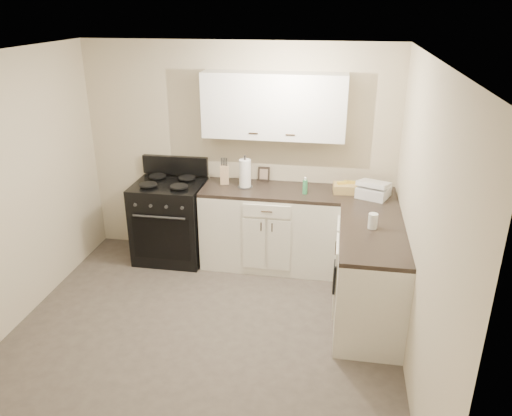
% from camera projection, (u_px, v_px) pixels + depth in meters
% --- Properties ---
extents(floor, '(3.60, 3.60, 0.00)m').
position_uv_depth(floor, '(202.00, 337.00, 4.63)').
color(floor, '#473F38').
rests_on(floor, ground).
extents(ceiling, '(3.60, 3.60, 0.00)m').
position_uv_depth(ceiling, '(188.00, 57.00, 3.67)').
color(ceiling, white).
rests_on(ceiling, wall_back).
extents(wall_back, '(3.60, 0.00, 3.60)m').
position_uv_depth(wall_back, '(239.00, 153.00, 5.78)').
color(wall_back, beige).
rests_on(wall_back, ground).
extents(wall_right, '(0.00, 3.60, 3.60)m').
position_uv_depth(wall_right, '(420.00, 228.00, 3.87)').
color(wall_right, beige).
rests_on(wall_right, ground).
extents(wall_left, '(0.00, 3.60, 3.60)m').
position_uv_depth(wall_left, '(0.00, 200.00, 4.43)').
color(wall_left, beige).
rests_on(wall_left, ground).
extents(wall_front, '(3.60, 0.00, 3.60)m').
position_uv_depth(wall_front, '(96.00, 352.00, 2.51)').
color(wall_front, beige).
rests_on(wall_front, ground).
extents(base_cabinets_back, '(1.55, 0.60, 0.90)m').
position_uv_depth(base_cabinets_back, '(271.00, 229.00, 5.75)').
color(base_cabinets_back, white).
rests_on(base_cabinets_back, floor).
extents(base_cabinets_right, '(0.60, 1.90, 0.90)m').
position_uv_depth(base_cabinets_right, '(368.00, 263.00, 5.00)').
color(base_cabinets_right, white).
rests_on(base_cabinets_right, floor).
extents(countertop_back, '(1.55, 0.60, 0.04)m').
position_uv_depth(countertop_back, '(271.00, 191.00, 5.57)').
color(countertop_back, black).
rests_on(countertop_back, base_cabinets_back).
extents(countertop_right, '(0.60, 1.90, 0.04)m').
position_uv_depth(countertop_right, '(372.00, 221.00, 4.81)').
color(countertop_right, black).
rests_on(countertop_right, base_cabinets_right).
extents(upper_cabinets, '(1.55, 0.30, 0.70)m').
position_uv_depth(upper_cabinets, '(274.00, 106.00, 5.36)').
color(upper_cabinets, white).
rests_on(upper_cabinets, wall_back).
extents(stove, '(0.79, 0.68, 0.96)m').
position_uv_depth(stove, '(171.00, 222.00, 5.91)').
color(stove, black).
rests_on(stove, floor).
extents(knife_block, '(0.12, 0.11, 0.21)m').
position_uv_depth(knife_block, '(224.00, 175.00, 5.70)').
color(knife_block, tan).
rests_on(knife_block, countertop_back).
extents(paper_towel, '(0.17, 0.17, 0.32)m').
position_uv_depth(paper_towel, '(245.00, 174.00, 5.57)').
color(paper_towel, white).
rests_on(paper_towel, countertop_back).
extents(soap_bottle, '(0.06, 0.06, 0.16)m').
position_uv_depth(soap_bottle, '(305.00, 187.00, 5.40)').
color(soap_bottle, '#3A975A').
rests_on(soap_bottle, countertop_back).
extents(picture_frame, '(0.14, 0.04, 0.17)m').
position_uv_depth(picture_frame, '(264.00, 174.00, 5.79)').
color(picture_frame, black).
rests_on(picture_frame, countertop_back).
extents(wicker_basket, '(0.30, 0.22, 0.10)m').
position_uv_depth(wicker_basket, '(347.00, 188.00, 5.45)').
color(wicker_basket, tan).
rests_on(wicker_basket, countertop_right).
extents(countertop_grill, '(0.40, 0.38, 0.11)m').
position_uv_depth(countertop_grill, '(373.00, 192.00, 5.33)').
color(countertop_grill, white).
rests_on(countertop_grill, countertop_right).
extents(glass_jar, '(0.09, 0.09, 0.14)m').
position_uv_depth(glass_jar, '(373.00, 221.00, 4.58)').
color(glass_jar, silver).
rests_on(glass_jar, countertop_right).
extents(oven_mitt_near, '(0.02, 0.16, 0.28)m').
position_uv_depth(oven_mitt_near, '(334.00, 277.00, 4.59)').
color(oven_mitt_near, black).
rests_on(oven_mitt_near, base_cabinets_right).
extents(oven_mitt_far, '(0.02, 0.16, 0.28)m').
position_uv_depth(oven_mitt_far, '(334.00, 277.00, 4.80)').
color(oven_mitt_far, black).
rests_on(oven_mitt_far, base_cabinets_right).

